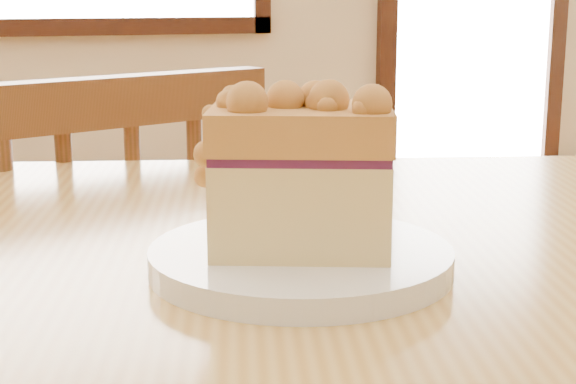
# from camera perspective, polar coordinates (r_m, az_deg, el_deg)

# --- Properties ---
(cafe_chair_main) EXTENTS (0.50, 0.50, 0.85)m
(cafe_chair_main) POSITION_cam_1_polar(r_m,az_deg,el_deg) (1.22, -12.51, -11.66)
(cafe_chair_main) COLOR brown
(cafe_chair_main) RESTS_ON ground
(plate) EXTENTS (0.20, 0.20, 0.02)m
(plate) POSITION_cam_1_polar(r_m,az_deg,el_deg) (0.57, 0.82, -4.42)
(plate) COLOR white
(plate) RESTS_ON cafe_table_main
(cake_slice) EXTENTS (0.13, 0.12, 0.11)m
(cake_slice) POSITION_cam_1_polar(r_m,az_deg,el_deg) (0.56, 0.74, 1.69)
(cake_slice) COLOR #FFEC90
(cake_slice) RESTS_ON plate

